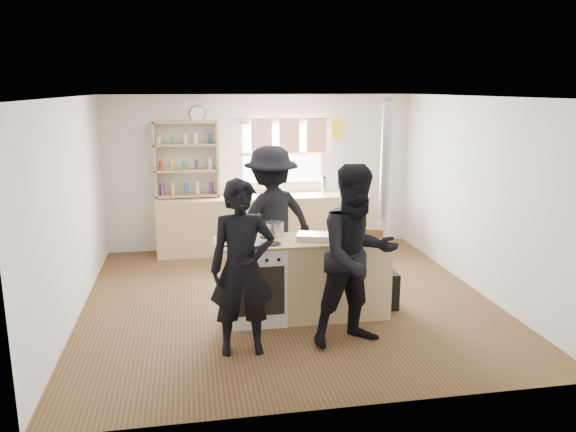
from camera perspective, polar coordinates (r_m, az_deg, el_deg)
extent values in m
cube|color=brown|center=(7.15, -0.03, -8.48)|extent=(5.00, 5.00, 0.01)
cube|color=tan|center=(9.11, -2.46, -0.76)|extent=(3.40, 0.55, 0.90)
cube|color=tan|center=(9.05, -10.15, 2.09)|extent=(1.00, 0.28, 0.03)
cube|color=tan|center=(8.99, -10.25, 4.60)|extent=(1.00, 0.28, 0.03)
cube|color=tan|center=(8.94, -10.35, 7.14)|extent=(1.00, 0.28, 0.03)
cube|color=tan|center=(8.91, -10.45, 9.37)|extent=(1.00, 0.28, 0.03)
cube|color=tan|center=(8.98, -13.37, 5.51)|extent=(0.04, 0.28, 1.20)
cube|color=tan|center=(8.98, -7.21, 5.76)|extent=(0.04, 0.28, 1.20)
cylinder|color=silver|center=(9.17, 3.69, 3.05)|extent=(0.10, 0.10, 0.27)
cube|color=white|center=(6.42, -3.15, -6.70)|extent=(0.60, 0.60, 0.90)
cube|color=#D3B57F|center=(6.58, 4.70, -6.23)|extent=(1.20, 0.60, 0.90)
cube|color=tan|center=(6.35, 0.84, -2.52)|extent=(1.84, 0.64, 0.03)
cylinder|color=black|center=(6.05, -3.94, -2.94)|extent=(0.31, 0.31, 0.05)
cylinder|color=#29531C|center=(6.04, -3.94, -2.80)|extent=(0.27, 0.27, 0.02)
cube|color=silver|center=(6.32, 2.62, -2.13)|extent=(0.42, 0.35, 0.07)
cube|color=brown|center=(6.31, 2.62, -1.95)|extent=(0.36, 0.30, 0.02)
cylinder|color=silver|center=(6.47, -1.41, -1.40)|extent=(0.22, 0.22, 0.15)
cylinder|color=silver|center=(6.45, -1.42, -0.70)|extent=(0.23, 0.23, 0.01)
sphere|color=black|center=(6.45, -1.42, -0.58)|extent=(0.03, 0.03, 0.03)
cylinder|color=silver|center=(6.52, 5.59, -1.26)|extent=(0.26, 0.26, 0.17)
cylinder|color=silver|center=(6.50, 5.61, -0.49)|extent=(0.27, 0.27, 0.01)
sphere|color=black|center=(6.49, 5.61, -0.37)|extent=(0.03, 0.03, 0.03)
cube|color=tan|center=(6.44, 8.66, -2.20)|extent=(0.34, 0.30, 0.02)
cube|color=olive|center=(6.43, 8.68, -1.68)|extent=(0.25, 0.19, 0.10)
cube|color=black|center=(6.94, 9.44, -7.36)|extent=(0.35, 0.35, 0.44)
cylinder|color=#ADADB2|center=(6.61, 9.84, 2.86)|extent=(0.12, 0.12, 2.06)
imported|color=black|center=(5.53, -4.66, -5.30)|extent=(0.65, 0.44, 1.76)
imported|color=black|center=(5.73, 7.04, -4.08)|extent=(1.05, 0.89, 1.88)
imported|color=black|center=(7.21, -1.73, -0.38)|extent=(1.39, 1.08, 1.89)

